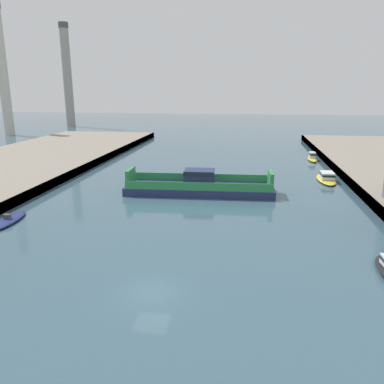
# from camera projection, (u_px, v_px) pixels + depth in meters

# --- Properties ---
(ground_plane) EXTENTS (400.00, 400.00, 0.00)m
(ground_plane) POSITION_uv_depth(u_px,v_px,m) (151.00, 292.00, 27.86)
(ground_plane) COLOR #385666
(chain_ferry) EXTENTS (20.72, 6.56, 3.35)m
(chain_ferry) POSITION_uv_depth(u_px,v_px,m) (199.00, 186.00, 53.91)
(chain_ferry) COLOR navy
(chain_ferry) RESTS_ON ground
(moored_boat_near_left) EXTENTS (2.63, 8.05, 1.57)m
(moored_boat_near_left) POSITION_uv_depth(u_px,v_px,m) (326.00, 178.00, 60.94)
(moored_boat_near_left) COLOR yellow
(moored_boat_near_left) RESTS_ON ground
(moored_boat_mid_left) EXTENTS (1.76, 5.50, 1.73)m
(moored_boat_mid_left) POSITION_uv_depth(u_px,v_px,m) (312.00, 158.00, 78.24)
(moored_boat_mid_left) COLOR yellow
(moored_boat_mid_left) RESTS_ON ground
(moored_boat_mid_right) EXTENTS (2.64, 6.98, 0.93)m
(moored_boat_mid_right) POSITION_uv_depth(u_px,v_px,m) (8.00, 220.00, 42.34)
(moored_boat_mid_right) COLOR navy
(moored_boat_mid_right) RESTS_ON ground
(smokestack_distant_a) EXTENTS (3.52, 3.52, 37.13)m
(smokestack_distant_a) POSITION_uv_depth(u_px,v_px,m) (67.00, 73.00, 143.09)
(smokestack_distant_a) COLOR #9E998E
(smokestack_distant_a) RESTS_ON ground
(smokestack_distant_b) EXTENTS (3.26, 3.26, 38.60)m
(smokestack_distant_b) POSITION_uv_depth(u_px,v_px,m) (2.00, 67.00, 116.24)
(smokestack_distant_b) COLOR beige
(smokestack_distant_b) RESTS_ON ground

